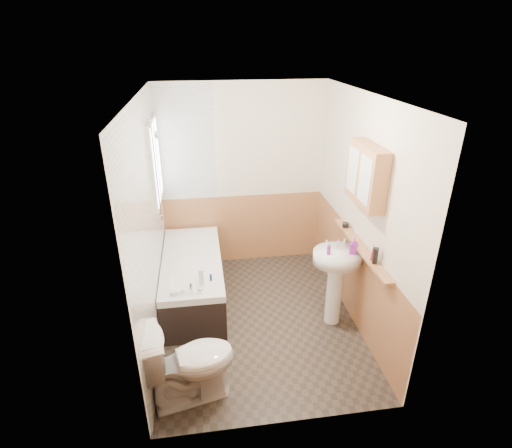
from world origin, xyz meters
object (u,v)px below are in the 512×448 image
object	(u,v)px
toilet	(189,362)
pine_shelf	(361,248)
medicine_cabinet	(366,175)
bathtub	(193,278)
sink	(336,272)

from	to	relation	value
toilet	pine_shelf	size ratio (longest dim) A/B	0.59
pine_shelf	medicine_cabinet	world-z (taller)	medicine_cabinet
bathtub	toilet	bearing A→B (deg)	-91.14
bathtub	medicine_cabinet	size ratio (longest dim) A/B	2.58
medicine_cabinet	pine_shelf	bearing A→B (deg)	-39.56
sink	medicine_cabinet	bearing A→B (deg)	-26.11
bathtub	sink	size ratio (longest dim) A/B	1.61
bathtub	pine_shelf	xyz separation A→B (m)	(1.77, -0.76, 0.70)
toilet	sink	distance (m)	1.83
toilet	medicine_cabinet	xyz separation A→B (m)	(1.77, 0.77, 1.38)
bathtub	sink	bearing A→B (deg)	-22.98
bathtub	pine_shelf	size ratio (longest dim) A/B	1.21
toilet	medicine_cabinet	bearing A→B (deg)	-79.35
bathtub	pine_shelf	distance (m)	2.05
bathtub	toilet	distance (m)	1.51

